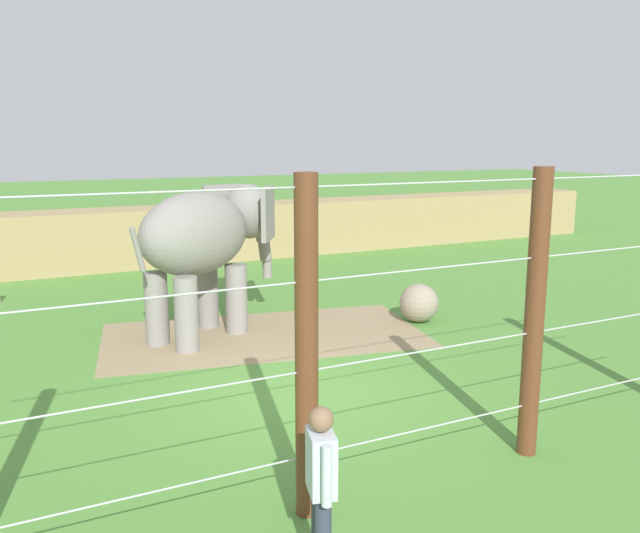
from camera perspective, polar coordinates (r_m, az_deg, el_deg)
ground_plane at (r=10.47m, az=-1.61°, el=-11.02°), size 120.00×120.00×0.00m
dirt_patch at (r=13.54m, az=-4.86°, el=-5.91°), size 6.92×4.59×0.01m
embankment_wall at (r=21.53m, az=-15.36°, el=2.48°), size 36.00×1.80×1.80m
elephant at (r=13.32m, az=-9.82°, el=2.40°), size 3.64×2.88×2.99m
enrichment_ball at (r=14.50m, az=8.56°, el=-3.14°), size 0.85×0.85×0.85m
cable_fence at (r=7.45m, az=8.94°, el=-5.64°), size 10.47×0.24×3.61m
zookeeper at (r=6.07m, az=0.11°, el=-18.55°), size 0.31×0.59×1.67m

